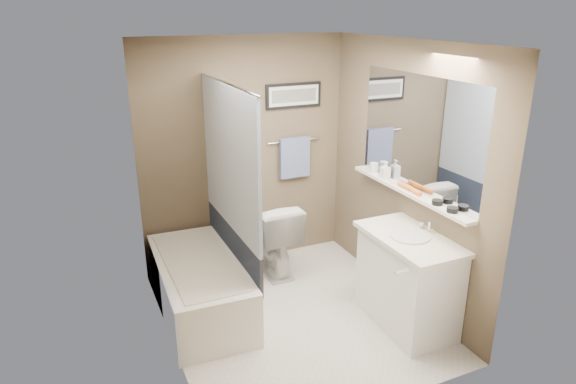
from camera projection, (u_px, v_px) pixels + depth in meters
name	position (u px, v px, depth m)	size (l,w,h in m)	color
ground	(295.00, 316.00, 4.66)	(2.50, 2.50, 0.00)	silver
ceiling	(296.00, 45.00, 3.86)	(2.20, 2.50, 0.04)	white
wall_back	(245.00, 155.00, 5.31)	(2.20, 0.04, 2.40)	brown
wall_front	(379.00, 253.00, 3.20)	(2.20, 0.04, 2.40)	brown
wall_left	(165.00, 212.00, 3.84)	(0.04, 2.50, 2.40)	brown
wall_right	(403.00, 175.00, 4.67)	(0.04, 2.50, 2.40)	brown
tile_surround	(153.00, 214.00, 4.33)	(0.02, 1.55, 2.00)	tan
curtain_rod	(227.00, 83.00, 4.24)	(0.02, 0.02, 1.55)	silver
curtain_upper	(230.00, 159.00, 4.46)	(0.03, 1.45, 1.28)	white
curtain_lower	(233.00, 244.00, 4.74)	(0.03, 1.45, 0.36)	#222C41
mirror	(418.00, 134.00, 4.41)	(0.02, 1.60, 1.00)	silver
shelf	(408.00, 192.00, 4.56)	(0.12, 1.60, 0.03)	silver
towel_bar	(294.00, 141.00, 5.48)	(0.02, 0.02, 0.60)	silver
towel	(295.00, 157.00, 5.52)	(0.34, 0.05, 0.44)	#92A2D4
art_frame	(294.00, 95.00, 5.33)	(0.62, 0.03, 0.26)	black
art_mat	(294.00, 96.00, 5.32)	(0.56, 0.00, 0.20)	white
art_image	(294.00, 96.00, 5.31)	(0.50, 0.00, 0.13)	#595959
door	(446.00, 265.00, 3.47)	(0.80, 0.02, 2.00)	silver
door_handle	(401.00, 271.00, 3.39)	(0.02, 0.02, 0.10)	silver
bathtub	(200.00, 286.00, 4.67)	(0.70, 1.50, 0.50)	white
tub_rim	(198.00, 262.00, 4.58)	(0.56, 1.36, 0.02)	silver
toilet	(271.00, 236.00, 5.35)	(0.44, 0.77, 0.79)	silver
vanity	(407.00, 282.00, 4.44)	(0.50, 0.90, 0.80)	white
countertop	(410.00, 238.00, 4.29)	(0.54, 0.96, 0.04)	silver
sink_basin	(410.00, 236.00, 4.28)	(0.34, 0.34, 0.01)	silver
faucet_spout	(429.00, 227.00, 4.34)	(0.02, 0.02, 0.10)	white
faucet_knob	(422.00, 225.00, 4.44)	(0.05, 0.05, 0.05)	silver
candle_bowl_near	(452.00, 210.00, 4.06)	(0.09, 0.09, 0.04)	black
candle_bowl_far	(437.00, 202.00, 4.21)	(0.09, 0.09, 0.04)	black
hair_brush_front	(413.00, 190.00, 4.48)	(0.04, 0.04, 0.22)	orange
hair_brush_back	(407.00, 187.00, 4.57)	(0.04, 0.04, 0.22)	#C9631C
pink_comb	(394.00, 182.00, 4.74)	(0.03, 0.16, 0.01)	pink
glass_jar	(374.00, 168.00, 5.01)	(0.08, 0.08, 0.10)	silver
soap_bottle	(385.00, 170.00, 4.84)	(0.08, 0.08, 0.17)	#999999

